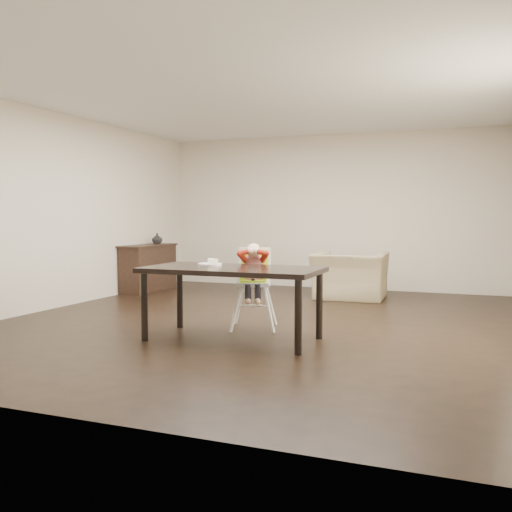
{
  "coord_description": "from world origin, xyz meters",
  "views": [
    {
      "loc": [
        2.44,
        -6.35,
        1.27
      ],
      "look_at": [
        0.21,
        -0.63,
        0.84
      ],
      "focal_mm": 40.0,
      "sensor_mm": 36.0,
      "label": 1
    }
  ],
  "objects_px": {
    "dining_table": "(232,275)",
    "sideboard": "(148,268)",
    "high_chair": "(254,268)",
    "armchair": "(350,268)"
  },
  "relations": [
    {
      "from": "high_chair",
      "to": "dining_table",
      "type": "bearing_deg",
      "value": -104.61
    },
    {
      "from": "armchair",
      "to": "sideboard",
      "type": "height_order",
      "value": "armchair"
    },
    {
      "from": "high_chair",
      "to": "armchair",
      "type": "relative_size",
      "value": 0.88
    },
    {
      "from": "high_chair",
      "to": "sideboard",
      "type": "height_order",
      "value": "high_chair"
    },
    {
      "from": "dining_table",
      "to": "sideboard",
      "type": "relative_size",
      "value": 1.43
    },
    {
      "from": "armchair",
      "to": "high_chair",
      "type": "bearing_deg",
      "value": 77.02
    },
    {
      "from": "dining_table",
      "to": "sideboard",
      "type": "xyz_separation_m",
      "value": [
        -2.88,
        3.01,
        -0.27
      ]
    },
    {
      "from": "sideboard",
      "to": "dining_table",
      "type": "bearing_deg",
      "value": -46.19
    },
    {
      "from": "dining_table",
      "to": "high_chair",
      "type": "distance_m",
      "value": 0.66
    },
    {
      "from": "dining_table",
      "to": "armchair",
      "type": "distance_m",
      "value": 3.38
    }
  ]
}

